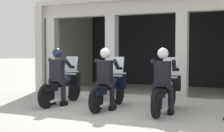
{
  "coord_description": "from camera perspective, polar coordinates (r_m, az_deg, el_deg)",
  "views": [
    {
      "loc": [
        3.48,
        -7.5,
        1.52
      ],
      "look_at": [
        0.0,
        0.33,
        1.11
      ],
      "focal_mm": 51.37,
      "sensor_mm": 36.0,
      "label": 1
    }
  ],
  "objects": [
    {
      "name": "ground_plane",
      "position": [
        11.16,
        5.61,
        -5.08
      ],
      "size": [
        80.0,
        80.0,
        0.0
      ],
      "primitive_type": "plane",
      "color": "#A8A59E"
    },
    {
      "name": "station_building",
      "position": [
        12.57,
        9.0,
        5.15
      ],
      "size": [
        8.3,
        4.33,
        3.3
      ],
      "color": "black",
      "rests_on": "ground"
    },
    {
      "name": "kerb_strip",
      "position": [
        10.14,
        5.04,
        -5.53
      ],
      "size": [
        7.8,
        0.24,
        0.12
      ],
      "primitive_type": "cube",
      "color": "#B7B5AD",
      "rests_on": "ground"
    },
    {
      "name": "motorcycle_left",
      "position": [
        9.27,
        -8.66,
        -3.58
      ],
      "size": [
        0.62,
        2.04,
        1.35
      ],
      "rotation": [
        0.0,
        0.0,
        -0.11
      ],
      "color": "black",
      "rests_on": "ground"
    },
    {
      "name": "police_officer_left",
      "position": [
        8.99,
        -9.66,
        -0.98
      ],
      "size": [
        0.63,
        0.61,
        1.58
      ],
      "rotation": [
        0.0,
        0.0,
        -0.11
      ],
      "color": "black",
      "rests_on": "ground"
    },
    {
      "name": "motorcycle_center",
      "position": [
        8.5,
        -0.35,
        -4.12
      ],
      "size": [
        0.62,
        2.04,
        1.35
      ],
      "rotation": [
        0.0,
        0.0,
        -0.05
      ],
      "color": "black",
      "rests_on": "ground"
    },
    {
      "name": "police_officer_center",
      "position": [
        8.21,
        -1.17,
        -1.3
      ],
      "size": [
        0.63,
        0.61,
        1.58
      ],
      "rotation": [
        0.0,
        0.0,
        -0.05
      ],
      "color": "black",
      "rests_on": "ground"
    },
    {
      "name": "motorcycle_right",
      "position": [
        8.05,
        9.56,
        -4.55
      ],
      "size": [
        0.62,
        2.04,
        1.35
      ],
      "rotation": [
        0.0,
        0.0,
        -0.06
      ],
      "color": "black",
      "rests_on": "ground"
    },
    {
      "name": "police_officer_right",
      "position": [
        7.74,
        9.06,
        -1.58
      ],
      "size": [
        0.63,
        0.61,
        1.58
      ],
      "rotation": [
        0.0,
        0.0,
        -0.06
      ],
      "color": "black",
      "rests_on": "ground"
    }
  ]
}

